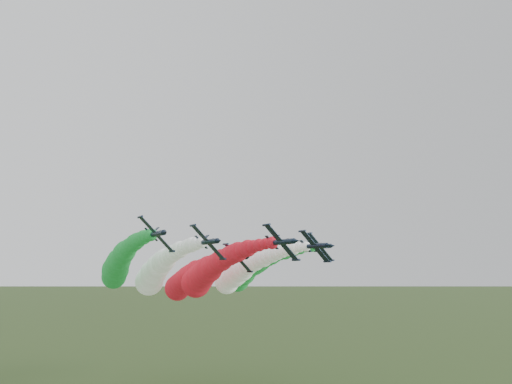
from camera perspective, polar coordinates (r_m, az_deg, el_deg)
jet_lead at (r=131.13m, az=-5.51°, el=-9.08°), size 13.39×63.60×16.42m
jet_inner_left at (r=137.26m, az=-11.28°, el=-8.84°), size 13.23×63.44×16.27m
jet_inner_right at (r=143.45m, az=-1.64°, el=-9.01°), size 12.95×63.16×15.98m
jet_outer_left at (r=136.28m, az=-15.41°, el=-7.98°), size 12.64×62.85×15.67m
jet_outer_right at (r=158.89m, az=-0.72°, el=-8.99°), size 13.32×63.53×16.35m
jet_trail at (r=157.50m, az=-8.03°, el=-9.88°), size 13.42×63.63×16.46m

